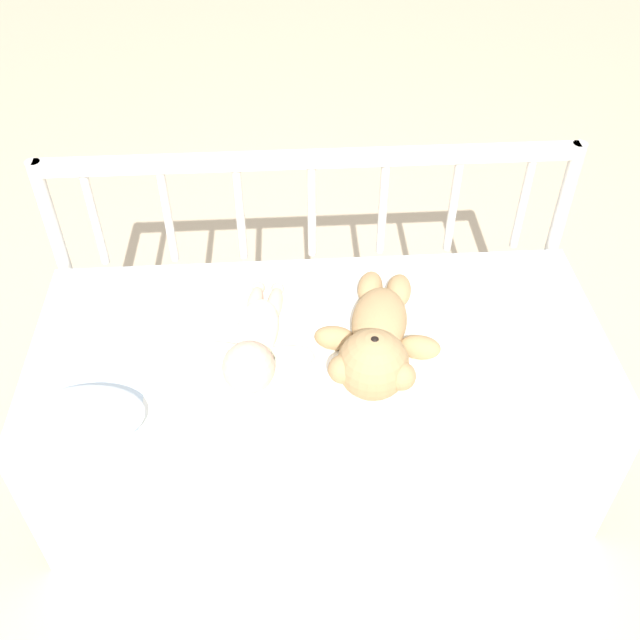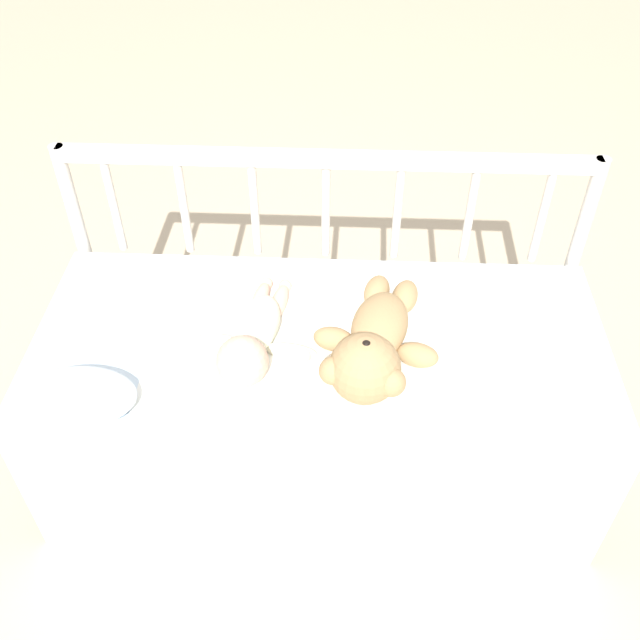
% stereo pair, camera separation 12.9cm
% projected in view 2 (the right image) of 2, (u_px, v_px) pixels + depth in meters
% --- Properties ---
extents(ground_plane, '(12.00, 12.00, 0.00)m').
position_uv_depth(ground_plane, '(320.00, 454.00, 1.96)').
color(ground_plane, '#C6B293').
extents(crib_mattress, '(1.33, 0.59, 0.45)m').
position_uv_depth(crib_mattress, '(320.00, 401.00, 1.80)').
color(crib_mattress, silver).
rests_on(crib_mattress, ground_plane).
extents(crib_rail, '(1.33, 0.04, 0.75)m').
position_uv_depth(crib_rail, '(326.00, 225.00, 1.82)').
color(crib_rail, beige).
rests_on(crib_rail, ground_plane).
extents(blanket, '(0.79, 0.54, 0.01)m').
position_uv_depth(blanket, '(324.00, 339.00, 1.65)').
color(blanket, white).
rests_on(blanket, crib_mattress).
extents(teddy_bear, '(0.29, 0.43, 0.16)m').
position_uv_depth(teddy_bear, '(373.00, 346.00, 1.55)').
color(teddy_bear, tan).
rests_on(teddy_bear, crib_mattress).
extents(baby, '(0.29, 0.38, 0.11)m').
position_uv_depth(baby, '(253.00, 338.00, 1.59)').
color(baby, '#EAEACC').
rests_on(baby, crib_mattress).
extents(small_pillow, '(0.26, 0.17, 0.06)m').
position_uv_depth(small_pillow, '(75.00, 397.00, 1.48)').
color(small_pillow, silver).
rests_on(small_pillow, crib_mattress).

